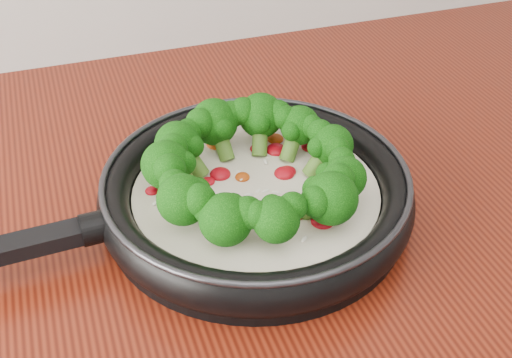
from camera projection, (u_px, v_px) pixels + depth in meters
name	position (u px, v px, depth m)	size (l,w,h in m)	color
skillet	(252.00, 188.00, 0.72)	(0.55, 0.36, 0.10)	black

